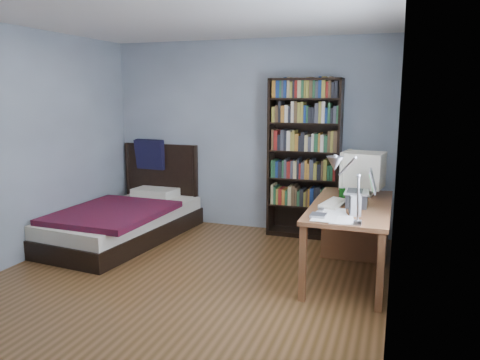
{
  "coord_description": "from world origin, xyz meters",
  "views": [
    {
      "loc": [
        1.91,
        -3.83,
        1.81
      ],
      "look_at": [
        0.43,
        0.52,
        0.95
      ],
      "focal_mm": 35.0,
      "sensor_mm": 36.0,
      "label": 1
    }
  ],
  "objects_px": {
    "keyboard": "(334,204)",
    "bookshelf": "(304,159)",
    "desk": "(354,223)",
    "speaker": "(355,206)",
    "soda_can": "(342,193)",
    "bed": "(127,218)",
    "crt_monitor": "(363,170)",
    "desk_lamp": "(339,171)",
    "laptop": "(359,196)"
  },
  "relations": [
    {
      "from": "keyboard",
      "to": "speaker",
      "type": "bearing_deg",
      "value": -44.34
    },
    {
      "from": "laptop",
      "to": "keyboard",
      "type": "distance_m",
      "value": 0.25
    },
    {
      "from": "soda_can",
      "to": "speaker",
      "type": "bearing_deg",
      "value": -73.68
    },
    {
      "from": "desk",
      "to": "crt_monitor",
      "type": "xyz_separation_m",
      "value": [
        0.06,
        0.04,
        0.58
      ]
    },
    {
      "from": "keyboard",
      "to": "laptop",
      "type": "bearing_deg",
      "value": 14.22
    },
    {
      "from": "soda_can",
      "to": "bed",
      "type": "height_order",
      "value": "bed"
    },
    {
      "from": "laptop",
      "to": "bed",
      "type": "relative_size",
      "value": 0.16
    },
    {
      "from": "desk",
      "to": "keyboard",
      "type": "distance_m",
      "value": 0.65
    },
    {
      "from": "desk",
      "to": "crt_monitor",
      "type": "distance_m",
      "value": 0.58
    },
    {
      "from": "keyboard",
      "to": "speaker",
      "type": "height_order",
      "value": "speaker"
    },
    {
      "from": "desk",
      "to": "bed",
      "type": "distance_m",
      "value": 2.8
    },
    {
      "from": "crt_monitor",
      "to": "speaker",
      "type": "height_order",
      "value": "crt_monitor"
    },
    {
      "from": "soda_can",
      "to": "bookshelf",
      "type": "relative_size",
      "value": 0.06
    },
    {
      "from": "laptop",
      "to": "speaker",
      "type": "bearing_deg",
      "value": -89.8
    },
    {
      "from": "desk",
      "to": "desk_lamp",
      "type": "bearing_deg",
      "value": -90.0
    },
    {
      "from": "desk_lamp",
      "to": "speaker",
      "type": "height_order",
      "value": "desk_lamp"
    },
    {
      "from": "desk",
      "to": "keyboard",
      "type": "xyz_separation_m",
      "value": [
        -0.16,
        -0.54,
        0.33
      ]
    },
    {
      "from": "laptop",
      "to": "bed",
      "type": "height_order",
      "value": "bed"
    },
    {
      "from": "keyboard",
      "to": "soda_can",
      "type": "xyz_separation_m",
      "value": [
        0.04,
        0.32,
        0.04
      ]
    },
    {
      "from": "desk",
      "to": "bookshelf",
      "type": "height_order",
      "value": "bookshelf"
    },
    {
      "from": "desk",
      "to": "crt_monitor",
      "type": "relative_size",
      "value": 3.41
    },
    {
      "from": "desk_lamp",
      "to": "soda_can",
      "type": "xyz_separation_m",
      "value": [
        -0.12,
        1.36,
        -0.45
      ]
    },
    {
      "from": "desk",
      "to": "keyboard",
      "type": "bearing_deg",
      "value": -106.28
    },
    {
      "from": "bed",
      "to": "laptop",
      "type": "bearing_deg",
      "value": -8.64
    },
    {
      "from": "speaker",
      "to": "bookshelf",
      "type": "relative_size",
      "value": 0.09
    },
    {
      "from": "keyboard",
      "to": "bookshelf",
      "type": "distance_m",
      "value": 1.4
    },
    {
      "from": "desk",
      "to": "desk_lamp",
      "type": "xyz_separation_m",
      "value": [
        0.0,
        -1.57,
        0.82
      ]
    },
    {
      "from": "desk_lamp",
      "to": "laptop",
      "type": "bearing_deg",
      "value": 85.98
    },
    {
      "from": "bed",
      "to": "keyboard",
      "type": "bearing_deg",
      "value": -9.62
    },
    {
      "from": "desk",
      "to": "desk_lamp",
      "type": "distance_m",
      "value": 1.77
    },
    {
      "from": "bookshelf",
      "to": "crt_monitor",
      "type": "bearing_deg",
      "value": -41.64
    },
    {
      "from": "desk",
      "to": "speaker",
      "type": "relative_size",
      "value": 8.92
    },
    {
      "from": "desk_lamp",
      "to": "keyboard",
      "type": "relative_size",
      "value": 1.43
    },
    {
      "from": "keyboard",
      "to": "bed",
      "type": "distance_m",
      "value": 2.72
    },
    {
      "from": "desk_lamp",
      "to": "keyboard",
      "type": "height_order",
      "value": "desk_lamp"
    },
    {
      "from": "laptop",
      "to": "desk",
      "type": "bearing_deg",
      "value": 97.98
    },
    {
      "from": "crt_monitor",
      "to": "bed",
      "type": "bearing_deg",
      "value": -177.37
    },
    {
      "from": "bed",
      "to": "crt_monitor",
      "type": "bearing_deg",
      "value": 2.63
    },
    {
      "from": "crt_monitor",
      "to": "desk_lamp",
      "type": "bearing_deg",
      "value": -92.07
    },
    {
      "from": "desk",
      "to": "bed",
      "type": "xyz_separation_m",
      "value": [
        -2.8,
        -0.09,
        -0.16
      ]
    },
    {
      "from": "crt_monitor",
      "to": "bed",
      "type": "distance_m",
      "value": 2.95
    },
    {
      "from": "soda_can",
      "to": "bookshelf",
      "type": "xyz_separation_m",
      "value": [
        -0.59,
        0.94,
        0.21
      ]
    },
    {
      "from": "soda_can",
      "to": "desk_lamp",
      "type": "bearing_deg",
      "value": -84.98
    },
    {
      "from": "soda_can",
      "to": "bed",
      "type": "relative_size",
      "value": 0.05
    },
    {
      "from": "desk",
      "to": "speaker",
      "type": "bearing_deg",
      "value": -85.11
    },
    {
      "from": "desk",
      "to": "speaker",
      "type": "xyz_separation_m",
      "value": [
        0.07,
        -0.87,
        0.4
      ]
    },
    {
      "from": "speaker",
      "to": "keyboard",
      "type": "bearing_deg",
      "value": 111.06
    },
    {
      "from": "desk_lamp",
      "to": "soda_can",
      "type": "distance_m",
      "value": 1.43
    },
    {
      "from": "laptop",
      "to": "speaker",
      "type": "relative_size",
      "value": 2.03
    },
    {
      "from": "laptop",
      "to": "bookshelf",
      "type": "relative_size",
      "value": 0.18
    }
  ]
}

